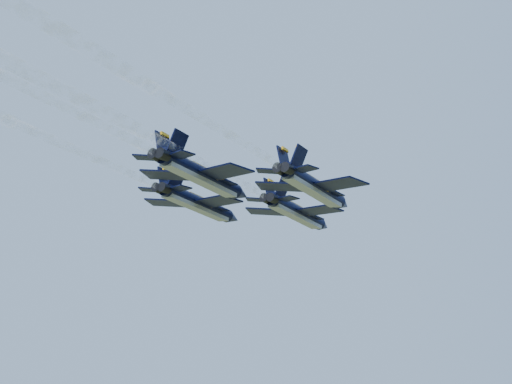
# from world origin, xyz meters

# --- Properties ---
(jet_lead) EXTENTS (13.96, 19.00, 4.16)m
(jet_lead) POSITION_xyz_m (6.79, 6.40, 103.30)
(jet_lead) COLOR black
(jet_left) EXTENTS (13.96, 19.00, 4.16)m
(jet_left) POSITION_xyz_m (-6.15, -0.35, 103.30)
(jet_left) COLOR black
(jet_right) EXTENTS (13.96, 19.00, 4.16)m
(jet_right) POSITION_xyz_m (9.79, -6.87, 103.30)
(jet_right) COLOR black
(jet_slot) EXTENTS (13.96, 19.00, 4.16)m
(jet_slot) POSITION_xyz_m (-3.03, -13.59, 103.30)
(jet_slot) COLOR black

